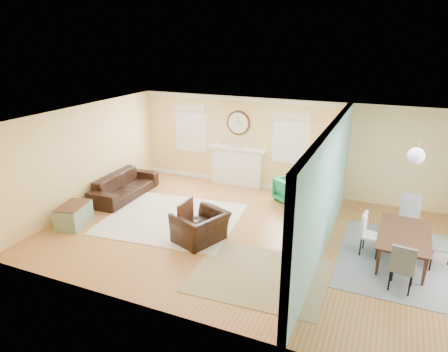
{
  "coord_description": "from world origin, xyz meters",
  "views": [
    {
      "loc": [
        2.56,
        -7.5,
        4.18
      ],
      "look_at": [
        -0.8,
        0.3,
        1.2
      ],
      "focal_mm": 32.0,
      "sensor_mm": 36.0,
      "label": 1
    }
  ],
  "objects_px": {
    "eames_chair": "(200,227)",
    "green_chair": "(291,190)",
    "sofa": "(124,186)",
    "credenza": "(321,206)",
    "dining_table": "(404,247)"
  },
  "relations": [
    {
      "from": "eames_chair",
      "to": "green_chair",
      "type": "distance_m",
      "value": 3.17
    },
    {
      "from": "eames_chair",
      "to": "credenza",
      "type": "bearing_deg",
      "value": 154.42
    },
    {
      "from": "sofa",
      "to": "credenza",
      "type": "relative_size",
      "value": 1.38
    },
    {
      "from": "credenza",
      "to": "dining_table",
      "type": "distance_m",
      "value": 2.17
    },
    {
      "from": "dining_table",
      "to": "green_chair",
      "type": "bearing_deg",
      "value": 55.35
    },
    {
      "from": "sofa",
      "to": "green_chair",
      "type": "relative_size",
      "value": 3.08
    },
    {
      "from": "eames_chair",
      "to": "green_chair",
      "type": "relative_size",
      "value": 1.45
    },
    {
      "from": "eames_chair",
      "to": "dining_table",
      "type": "bearing_deg",
      "value": 123.61
    },
    {
      "from": "sofa",
      "to": "green_chair",
      "type": "height_order",
      "value": "green_chair"
    },
    {
      "from": "eames_chair",
      "to": "credenza",
      "type": "distance_m",
      "value": 2.96
    },
    {
      "from": "green_chair",
      "to": "credenza",
      "type": "relative_size",
      "value": 0.45
    },
    {
      "from": "sofa",
      "to": "dining_table",
      "type": "distance_m",
      "value": 7.08
    },
    {
      "from": "sofa",
      "to": "dining_table",
      "type": "bearing_deg",
      "value": -96.33
    },
    {
      "from": "sofa",
      "to": "dining_table",
      "type": "height_order",
      "value": "sofa"
    },
    {
      "from": "credenza",
      "to": "dining_table",
      "type": "relative_size",
      "value": 0.94
    }
  ]
}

